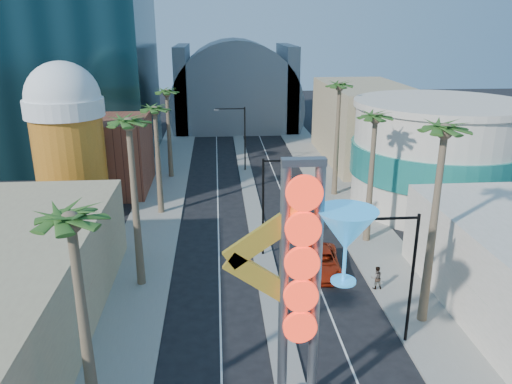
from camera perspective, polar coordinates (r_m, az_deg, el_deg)
name	(u,v)px	position (r m, az deg, el deg)	size (l,w,h in m)	color
sidewalk_west	(161,196)	(54.18, -10.76, -0.43)	(5.00, 100.00, 0.15)	gray
sidewalk_east	(336,191)	(55.37, 9.17, 0.08)	(5.00, 100.00, 0.15)	gray
median	(248,185)	(56.79, -0.89, 0.81)	(1.60, 84.00, 0.15)	gray
brick_filler_west	(102,154)	(57.00, -17.22, 4.13)	(10.00, 10.00, 8.00)	brown
filler_east	(364,123)	(67.96, 12.23, 7.69)	(10.00, 20.00, 10.00)	tan
beer_mug	(68,136)	(48.85, -20.73, 6.04)	(7.00, 7.00, 14.50)	#B05F17
turquoise_building	(436,156)	(52.14, 19.89, 3.94)	(16.60, 16.60, 10.60)	beige
canopy	(236,102)	(88.96, -2.35, 10.20)	(22.00, 16.00, 22.00)	slate
neon_sign	(319,276)	(21.91, 7.22, -9.49)	(6.53, 2.60, 12.55)	gray
streetlight_0	(270,198)	(38.30, 1.64, -0.65)	(3.79, 0.25, 8.00)	black
streetlight_1	(240,133)	(61.30, -1.79, 6.80)	(3.79, 0.25, 8.00)	black
streetlight_2	(405,268)	(28.94, 16.65, -8.31)	(3.45, 0.25, 8.00)	black
palm_0	(72,236)	(20.27, -20.25, -4.79)	(2.40, 2.40, 11.70)	brown
palm_1	(129,135)	(33.09, -14.27, 6.35)	(2.40, 2.40, 12.70)	brown
palm_2	(155,117)	(46.94, -11.45, 8.45)	(2.40, 2.40, 11.20)	brown
palm_3	(167,98)	(58.73, -10.15, 10.55)	(2.40, 2.40, 11.20)	brown
palm_5	(443,145)	(29.41, 20.62, 5.09)	(2.40, 2.40, 13.20)	brown
palm_6	(375,126)	(40.61, 13.44, 7.37)	(2.40, 2.40, 11.70)	brown
palm_7	(339,94)	(51.86, 9.51, 11.02)	(2.40, 2.40, 12.70)	brown
red_pickup	(321,261)	(37.73, 7.47, -7.87)	(2.65, 5.75, 1.60)	#AD250D
pedestrian_b	(376,278)	(35.81, 13.60, -9.49)	(0.80, 0.63, 1.66)	gray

